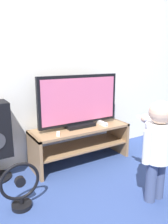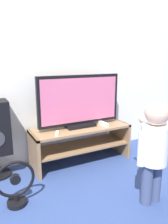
% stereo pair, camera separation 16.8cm
% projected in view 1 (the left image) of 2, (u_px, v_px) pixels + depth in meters
% --- Properties ---
extents(ground_plane, '(16.00, 16.00, 0.00)m').
position_uv_depth(ground_plane, '(90.00, 168.00, 2.67)').
color(ground_plane, navy).
extents(wall_back, '(10.00, 0.06, 2.60)m').
position_uv_depth(wall_back, '(68.00, 59.00, 2.81)').
color(wall_back, silver).
rests_on(wall_back, ground_plane).
extents(tv_stand, '(1.26, 0.45, 0.47)m').
position_uv_depth(tv_stand, '(80.00, 138.00, 2.79)').
color(tv_stand, '#93704C').
rests_on(tv_stand, ground_plane).
extents(television, '(1.08, 0.20, 0.65)m').
position_uv_depth(television, '(79.00, 102.00, 2.69)').
color(television, black).
rests_on(television, tv_stand).
extents(game_console, '(0.05, 0.18, 0.04)m').
position_uv_depth(game_console, '(102.00, 123.00, 2.83)').
color(game_console, white).
rests_on(game_console, tv_stand).
extents(remote_primary, '(0.09, 0.13, 0.03)m').
position_uv_depth(remote_primary, '(58.00, 134.00, 2.46)').
color(remote_primary, white).
rests_on(remote_primary, tv_stand).
extents(child, '(0.36, 0.53, 0.95)m').
position_uv_depth(child, '(157.00, 143.00, 1.97)').
color(child, '#3F4C72').
rests_on(child, ground_plane).
extents(floor_fan, '(0.35, 0.18, 0.43)m').
position_uv_depth(floor_fan, '(21.00, 188.00, 1.92)').
color(floor_fan, black).
rests_on(floor_fan, ground_plane).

